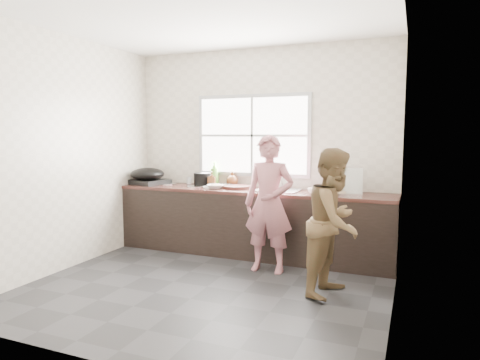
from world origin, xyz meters
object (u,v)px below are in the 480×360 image
at_px(bottle_green, 214,173).
at_px(woman, 269,208).
at_px(bowl_held, 264,190).
at_px(black_pot, 203,179).
at_px(pot_lid_left, 168,184).
at_px(person_side, 334,222).
at_px(cutting_board, 237,187).
at_px(pot_lid_right, 195,186).
at_px(burner, 150,182).
at_px(wok, 147,174).
at_px(dish_rack, 343,180).
at_px(glass_jar, 189,180).
at_px(bottle_brown_short, 232,179).
at_px(plate_food, 211,187).
at_px(bowl_crabs, 318,192).
at_px(bowl_mince, 215,187).
at_px(bottle_brown_tall, 212,180).

bearing_deg(bottle_green, woman, -36.33).
bearing_deg(bowl_held, black_pot, 162.93).
distance_m(black_pot, pot_lid_left, 0.54).
xyz_separation_m(person_side, cutting_board, (-1.45, 1.00, 0.16)).
bearing_deg(woman, pot_lid_right, 156.42).
height_order(burner, pot_lid_left, burner).
distance_m(black_pot, wok, 0.80).
relative_size(dish_rack, pot_lid_right, 1.95).
distance_m(cutting_board, black_pot, 0.56).
relative_size(glass_jar, pot_lid_right, 0.44).
bearing_deg(bottle_green, pot_lid_right, -122.02).
bearing_deg(bottle_brown_short, person_side, -37.01).
bearing_deg(woman, bowl_held, 116.44).
xyz_separation_m(bowl_held, wok, (-1.78, 0.12, 0.12)).
xyz_separation_m(plate_food, bottle_brown_short, (0.18, 0.28, 0.09)).
bearing_deg(bottle_brown_short, burner, -168.65).
relative_size(cutting_board, bowl_held, 2.15).
relative_size(woman, bowl_crabs, 7.68).
bearing_deg(cutting_board, pot_lid_right, -174.50).
bearing_deg(bowl_crabs, pot_lid_right, 176.50).
height_order(bottle_green, glass_jar, bottle_green).
relative_size(woman, bottle_brown_short, 7.63).
bearing_deg(plate_food, pot_lid_right, 177.45).
xyz_separation_m(bowl_mince, dish_rack, (1.62, 0.12, 0.14)).
bearing_deg(bowl_mince, pot_lid_left, 167.45).
height_order(wok, pot_lid_left, wok).
distance_m(cutting_board, bottle_brown_tall, 0.38).
xyz_separation_m(cutting_board, black_pot, (-0.55, 0.09, 0.07)).
bearing_deg(bottle_brown_short, dish_rack, -8.06).
bearing_deg(burner, woman, -15.42).
height_order(black_pot, bottle_brown_short, bottle_brown_short).
relative_size(black_pot, pot_lid_left, 1.00).
bearing_deg(bottle_brown_short, pot_lid_left, -170.88).
height_order(bowl_mince, bottle_brown_tall, bottle_brown_tall).
bearing_deg(bowl_held, person_side, -38.33).
xyz_separation_m(bottle_green, bottle_brown_short, (0.27, -0.00, -0.07)).
bearing_deg(bottle_green, plate_food, -72.02).
bearing_deg(bottle_brown_short, woman, -44.60).
xyz_separation_m(woman, bowl_crabs, (0.46, 0.41, 0.16)).
relative_size(cutting_board, wok, 0.79).
bearing_deg(glass_jar, dish_rack, -5.65).
relative_size(person_side, bottle_brown_short, 7.50).
bearing_deg(burner, bowl_held, -5.87).
distance_m(glass_jar, burner, 0.56).
xyz_separation_m(black_pot, bottle_brown_short, (0.39, 0.11, 0.01)).
relative_size(person_side, bowl_crabs, 7.55).
height_order(bottle_brown_tall, wok, wok).
height_order(bottle_green, burner, bottle_green).
relative_size(woman, wok, 3.09).
distance_m(black_pot, pot_lid_right, 0.18).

